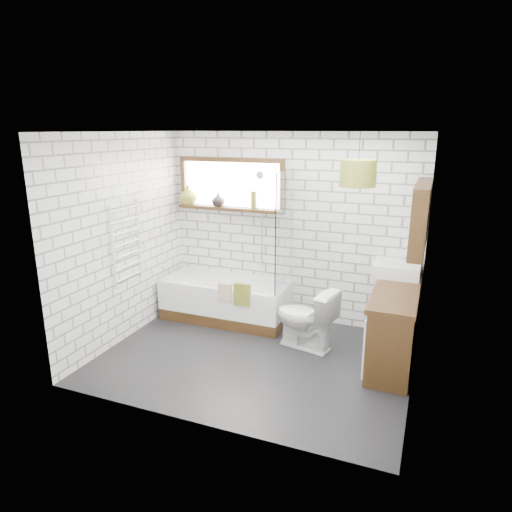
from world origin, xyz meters
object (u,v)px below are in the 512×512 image
at_px(basin, 397,269).
at_px(vanity, 395,325).
at_px(bathtub, 226,299).
at_px(pendant, 358,173).
at_px(toilet, 305,318).

bearing_deg(basin, vanity, -83.16).
bearing_deg(bathtub, basin, 3.34).
relative_size(vanity, pendant, 4.06).
xyz_separation_m(bathtub, pendant, (1.79, -0.62, 1.82)).
xyz_separation_m(basin, pendant, (-0.40, -0.75, 1.18)).
bearing_deg(vanity, pendant, -151.60).
distance_m(vanity, toilet, 1.02).
bearing_deg(basin, toilet, -149.22).
height_order(basin, toilet, basin).
bearing_deg(basin, pendant, -118.23).
relative_size(bathtub, vanity, 1.15).
xyz_separation_m(basin, toilet, (-0.95, -0.57, -0.55)).
distance_m(basin, toilet, 1.24).
relative_size(basin, pendant, 1.46).
height_order(bathtub, pendant, pendant).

